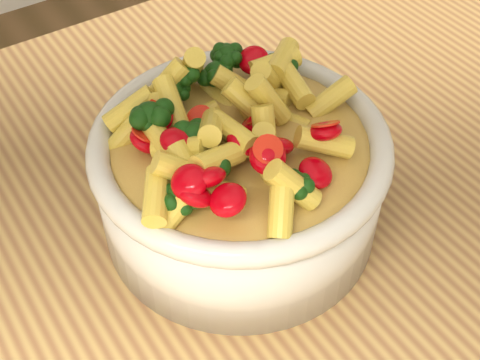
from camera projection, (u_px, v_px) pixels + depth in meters
serving_bowl at (240, 179)px, 0.55m from camera, size 0.24×0.24×0.10m
pasta_salad at (240, 120)px, 0.50m from camera, size 0.19×0.19×0.04m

